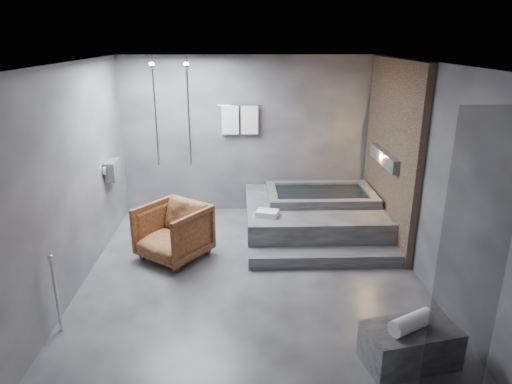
{
  "coord_description": "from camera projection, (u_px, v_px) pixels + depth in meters",
  "views": [
    {
      "loc": [
        -0.14,
        -5.57,
        3.1
      ],
      "look_at": [
        0.06,
        0.3,
        1.09
      ],
      "focal_mm": 32.0,
      "sensor_mm": 36.0,
      "label": 1
    }
  ],
  "objects": [
    {
      "name": "room",
      "position": [
        282.0,
        146.0,
        5.95
      ],
      "size": [
        5.0,
        5.04,
        2.82
      ],
      "color": "#2F2F32",
      "rests_on": "ground"
    },
    {
      "name": "tub_deck",
      "position": [
        313.0,
        216.0,
        7.6
      ],
      "size": [
        2.2,
        2.0,
        0.5
      ],
      "primitive_type": "cube",
      "color": "#343437",
      "rests_on": "ground"
    },
    {
      "name": "tub_step",
      "position": [
        325.0,
        258.0,
        6.53
      ],
      "size": [
        2.2,
        0.36,
        0.18
      ],
      "primitive_type": "cube",
      "color": "#343437",
      "rests_on": "ground"
    },
    {
      "name": "concrete_bench",
      "position": [
        410.0,
        345.0,
        4.51
      ],
      "size": [
        0.98,
        0.67,
        0.4
      ],
      "primitive_type": "cube",
      "rotation": [
        0.0,
        0.0,
        0.21
      ],
      "color": "#2E2E30",
      "rests_on": "ground"
    },
    {
      "name": "driftwood_chair",
      "position": [
        173.0,
        232.0,
        6.62
      ],
      "size": [
        1.22,
        1.23,
        0.81
      ],
      "primitive_type": "imported",
      "rotation": [
        0.0,
        0.0,
        -0.65
      ],
      "color": "#412110",
      "rests_on": "ground"
    },
    {
      "name": "rolled_towel",
      "position": [
        411.0,
        323.0,
        4.38
      ],
      "size": [
        0.49,
        0.37,
        0.17
      ],
      "primitive_type": "cylinder",
      "rotation": [
        0.0,
        1.57,
        0.49
      ],
      "color": "white",
      "rests_on": "concrete_bench"
    },
    {
      "name": "deck_towel",
      "position": [
        267.0,
        213.0,
        6.93
      ],
      "size": [
        0.37,
        0.31,
        0.09
      ],
      "primitive_type": "cube",
      "rotation": [
        0.0,
        0.0,
        -0.28
      ],
      "color": "silver",
      "rests_on": "tub_deck"
    }
  ]
}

